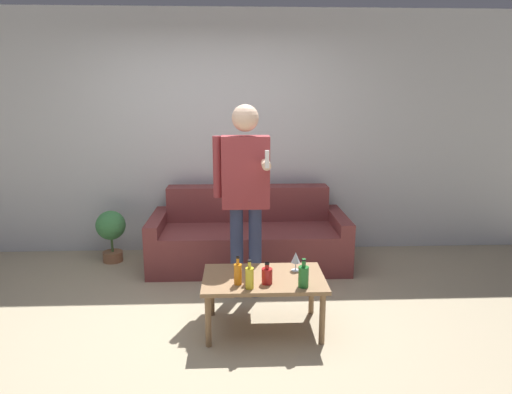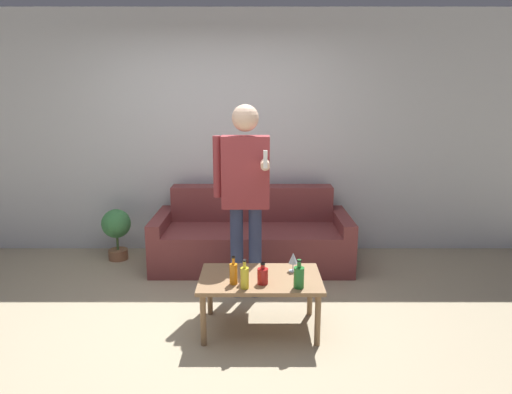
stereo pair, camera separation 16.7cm
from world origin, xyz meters
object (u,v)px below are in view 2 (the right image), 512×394
object	(u,v)px
couch	(253,237)
bottle_orange	(234,273)
coffee_table	(261,283)
person_standing_front	(246,186)

from	to	relation	value
couch	bottle_orange	world-z (taller)	couch
coffee_table	bottle_orange	size ratio (longest dim) A/B	4.34
coffee_table	bottle_orange	bearing A→B (deg)	-146.75
bottle_orange	person_standing_front	world-z (taller)	person_standing_front
couch	person_standing_front	xyz separation A→B (m)	(-0.05, -0.83, 0.73)
couch	coffee_table	size ratio (longest dim) A/B	2.22
couch	coffee_table	world-z (taller)	couch
couch	bottle_orange	size ratio (longest dim) A/B	9.63
coffee_table	person_standing_front	size ratio (longest dim) A/B	0.54
bottle_orange	person_standing_front	bearing A→B (deg)	84.57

